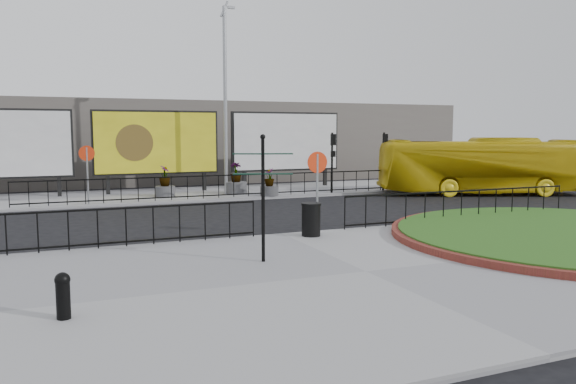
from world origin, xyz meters
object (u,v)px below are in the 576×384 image
planter_a (165,185)px  fingerpost_sign (263,185)px  billboard_mid (157,143)px  planter_c (269,186)px  bus (483,166)px  lamp_post (225,97)px  bollard (63,293)px  litter_bin (311,219)px  planter_b (236,183)px

planter_a → fingerpost_sign: bearing=-91.1°
billboard_mid → planter_c: billboard_mid is taller
bus → lamp_post: bearing=92.4°
billboard_mid → bollard: size_ratio=7.94×
planter_a → billboard_mid: bearing=90.0°
billboard_mid → bollard: bearing=-104.1°
bollard → planter_a: (4.71, 16.81, 0.11)m
litter_bin → planter_b: bearing=83.4°
bollard → fingerpost_sign: bearing=30.0°
fingerpost_sign → planter_c: fingerpost_sign is taller
lamp_post → planter_a: 5.14m
fingerpost_sign → litter_bin: (2.42, 2.52, -1.32)m
lamp_post → fingerpost_sign: (-3.28, -14.24, -2.89)m
bollard → bus: bearing=32.3°
planter_c → lamp_post: bearing=136.0°
bollard → planter_c: bearing=58.3°
litter_bin → planter_c: size_ratio=0.74×
billboard_mid → bollard: billboard_mid is taller
bollard → planter_a: size_ratio=0.53×
lamp_post → planter_b: size_ratio=5.99×
bus → bollard: bearing=144.1°
planter_b → planter_a: bearing=-180.0°
bollard → planter_b: size_ratio=0.51×
billboard_mid → lamp_post: bearing=-33.3°
billboard_mid → planter_b: 4.47m
bollard → bus: 23.51m
fingerpost_sign → litter_bin: size_ratio=3.08×
bus → litter_bin: bearing=141.6°
lamp_post → bollard: lamp_post is taller
litter_bin → planter_c: planter_c is taller
billboard_mid → litter_bin: 14.00m
bollard → litter_bin: (6.86, 5.09, 0.07)m
fingerpost_sign → planter_b: bearing=98.8°
billboard_mid → planter_b: (3.50, -1.97, -1.96)m
planter_a → planter_c: size_ratio=1.11×
billboard_mid → bus: size_ratio=0.60×
fingerpost_sign → planter_a: size_ratio=2.06×
fingerpost_sign → bollard: bearing=-126.3°
bollard → planter_a: planter_a is taller
lamp_post → planter_c: (1.66, -1.60, -4.24)m
lamp_post → litter_bin: 12.48m
planter_a → planter_b: (3.50, 0.00, -0.02)m
planter_b → planter_c: bearing=-54.0°
lamp_post → planter_a: bearing=-180.0°
lamp_post → litter_bin: (-0.86, -11.72, -4.21)m
litter_bin → planter_a: size_ratio=0.67×
bus → planter_a: bus is taller
billboard_mid → fingerpost_sign: (-0.27, -16.21, -0.66)m
billboard_mid → bus: bearing=-22.4°
planter_a → planter_c: (4.66, -1.60, -0.08)m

